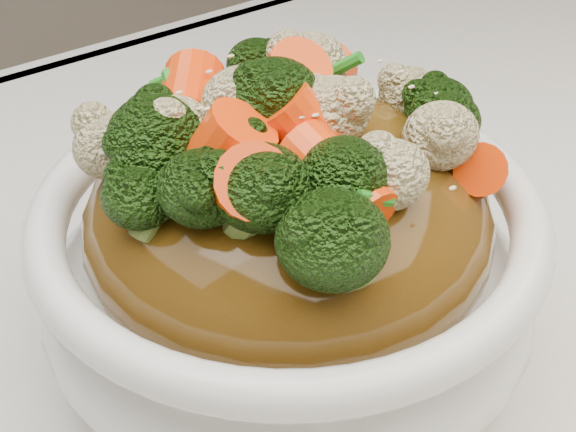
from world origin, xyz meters
TOP-DOWN VIEW (x-y plane):
  - tablecloth at (0.00, 0.00)m, footprint 1.20×0.80m
  - bowl at (-0.02, 0.06)m, footprint 0.27×0.27m
  - sauce_base at (-0.02, 0.06)m, footprint 0.22×0.22m
  - carrots at (-0.02, 0.06)m, footprint 0.22×0.22m
  - broccoli at (-0.02, 0.06)m, footprint 0.22×0.22m
  - cauliflower at (-0.02, 0.06)m, footprint 0.22×0.22m
  - scallions at (-0.02, 0.06)m, footprint 0.16×0.16m
  - sesame_seeds at (-0.02, 0.06)m, footprint 0.20×0.20m

SIDE VIEW (x-z plane):
  - tablecloth at x=0.00m, z-range 0.71..0.75m
  - bowl at x=-0.02m, z-range 0.75..0.84m
  - sauce_base at x=-0.02m, z-range 0.78..0.87m
  - cauliflower at x=-0.02m, z-range 0.87..0.90m
  - broccoli at x=-0.02m, z-range 0.86..0.91m
  - carrots at x=-0.02m, z-range 0.86..0.91m
  - scallions at x=-0.02m, z-range 0.88..0.90m
  - sesame_seeds at x=-0.02m, z-range 0.89..0.89m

